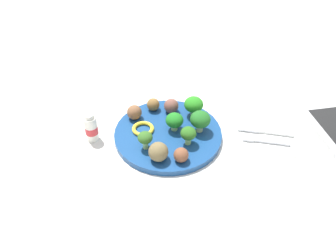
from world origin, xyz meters
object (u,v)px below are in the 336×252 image
at_px(plate, 168,134).
at_px(meatball_mid_right, 181,155).
at_px(meatball_center, 170,106).
at_px(broccoli_floret_front_right, 174,121).
at_px(knife, 263,131).
at_px(meatball_front_right, 158,152).
at_px(broccoli_floret_center, 200,120).
at_px(broccoli_floret_front_left, 194,105).
at_px(broccoli_floret_back_right, 145,138).
at_px(meatball_front_left, 153,104).
at_px(pepper_ring_near_rim, 143,130).
at_px(napkin, 265,137).
at_px(meatball_mid_left, 134,112).
at_px(broccoli_floret_mid_right, 188,134).
at_px(fork, 263,140).
at_px(yogurt_bottle, 91,128).

bearing_deg(plate, meatball_mid_right, 112.56).
distance_m(plate, meatball_center, 0.09).
height_order(broccoli_floret_front_right, knife, broccoli_floret_front_right).
distance_m(plate, meatball_front_right, 0.11).
bearing_deg(broccoli_floret_center, broccoli_floret_front_left, -73.07).
relative_size(broccoli_floret_back_right, meatball_front_left, 1.37).
xyz_separation_m(pepper_ring_near_rim, napkin, (-0.32, -0.02, -0.02)).
bearing_deg(meatball_mid_left, knife, 178.71).
bearing_deg(meatball_front_left, plate, 119.29).
distance_m(broccoli_floret_front_left, napkin, 0.21).
bearing_deg(broccoli_floret_front_right, meatball_center, -75.29).
relative_size(meatball_front_right, meatball_center, 1.17).
distance_m(broccoli_floret_center, napkin, 0.18).
distance_m(broccoli_floret_back_right, napkin, 0.32).
relative_size(broccoli_floret_mid_right, meatball_mid_left, 1.23).
distance_m(broccoli_floret_front_right, meatball_mid_left, 0.12).
relative_size(broccoli_floret_mid_right, meatball_center, 1.22).
distance_m(meatball_front_right, fork, 0.28).
bearing_deg(broccoli_floret_front_left, fork, 158.02).
height_order(meatball_front_right, meatball_center, meatball_front_right).
xyz_separation_m(meatball_front_right, meatball_mid_right, (-0.05, -0.00, -0.01)).
relative_size(broccoli_floret_back_right, fork, 0.40).
bearing_deg(meatball_center, pepper_ring_near_rim, 55.51).
bearing_deg(broccoli_floret_mid_right, yogurt_bottle, -2.15).
distance_m(broccoli_floret_front_left, pepper_ring_near_rim, 0.15).
bearing_deg(broccoli_floret_back_right, plate, -126.81).
xyz_separation_m(broccoli_floret_front_left, meatball_front_right, (0.07, 0.18, -0.01)).
height_order(broccoli_floret_center, napkin, broccoli_floret_center).
xyz_separation_m(broccoli_floret_center, napkin, (-0.17, -0.01, -0.05)).
distance_m(meatball_front_right, napkin, 0.30).
bearing_deg(plate, broccoli_floret_mid_right, 144.57).
bearing_deg(fork, meatball_front_right, 21.97).
bearing_deg(broccoli_floret_front_right, plate, 37.18).
bearing_deg(knife, meatball_front_left, -9.74).
distance_m(broccoli_floret_center, meatball_center, 0.11).
height_order(meatball_front_right, fork, meatball_front_right).
bearing_deg(meatball_front_right, napkin, -155.60).
relative_size(broccoli_floret_front_right, meatball_mid_left, 1.23).
height_order(broccoli_floret_back_right, fork, broccoli_floret_back_right).
xyz_separation_m(broccoli_floret_mid_right, fork, (-0.19, -0.04, -0.04)).
height_order(broccoli_floret_mid_right, meatball_mid_left, broccoli_floret_mid_right).
relative_size(broccoli_floret_front_left, fork, 0.47).
relative_size(broccoli_floret_front_right, napkin, 0.29).
xyz_separation_m(meatball_front_right, fork, (-0.26, -0.10, -0.03)).
distance_m(broccoli_floret_mid_right, meatball_mid_left, 0.17).
relative_size(broccoli_floret_center, pepper_ring_near_rim, 1.02).
height_order(meatball_center, fork, meatball_center).
height_order(meatball_mid_left, pepper_ring_near_rim, meatball_mid_left).
relative_size(pepper_ring_near_rim, knife, 0.40).
relative_size(meatball_front_right, yogurt_bottle, 0.59).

